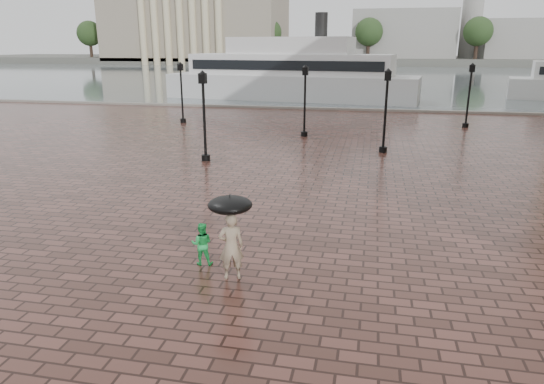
{
  "coord_description": "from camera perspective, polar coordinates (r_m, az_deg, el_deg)",
  "views": [
    {
      "loc": [
        2.29,
        -13.26,
        5.7
      ],
      "look_at": [
        -0.58,
        0.65,
        1.4
      ],
      "focal_mm": 32.0,
      "sensor_mm": 36.0,
      "label": 1
    }
  ],
  "objects": [
    {
      "name": "harbour_water",
      "position": [
        105.44,
        10.69,
        13.47
      ],
      "size": [
        240.0,
        240.0,
        0.0
      ],
      "primitive_type": "plane",
      "color": "#4A565A",
      "rests_on": "ground"
    },
    {
      "name": "ferry_near",
      "position": [
        54.57,
        2.22,
        13.69
      ],
      "size": [
        28.02,
        10.17,
        8.98
      ],
      "rotation": [
        0.0,
        0.0,
        -0.13
      ],
      "color": "#BCBCBC",
      "rests_on": "ground"
    },
    {
      "name": "ground",
      "position": [
        14.61,
        1.71,
        -6.12
      ],
      "size": [
        300.0,
        300.0,
        0.0
      ],
      "primitive_type": "plane",
      "color": "#39201A",
      "rests_on": "ground"
    },
    {
      "name": "distant_skyline",
      "position": [
        169.62,
        28.56,
        16.18
      ],
      "size": [
        102.5,
        22.0,
        33.0
      ],
      "color": "gray",
      "rests_on": "ground"
    },
    {
      "name": "adult_pedestrian",
      "position": [
        12.26,
        -4.83,
        -6.4
      ],
      "size": [
        0.74,
        0.62,
        1.75
      ],
      "primitive_type": "imported",
      "rotation": [
        0.0,
        0.0,
        3.51
      ],
      "color": "gray",
      "rests_on": "ground"
    },
    {
      "name": "far_shore",
      "position": [
        173.34,
        11.28,
        14.99
      ],
      "size": [
        300.0,
        60.0,
        2.0
      ],
      "primitive_type": "cube",
      "color": "#4C4C47",
      "rests_on": "ground"
    },
    {
      "name": "child_pedestrian",
      "position": [
        13.24,
        -8.26,
        -6.05
      ],
      "size": [
        0.65,
        0.55,
        1.18
      ],
      "primitive_type": "imported",
      "rotation": [
        0.0,
        0.0,
        3.34
      ],
      "color": "green",
      "rests_on": "ground"
    },
    {
      "name": "quay_edge",
      "position": [
        45.67,
        8.81,
        9.49
      ],
      "size": [
        80.0,
        0.6,
        0.3
      ],
      "primitive_type": "cube",
      "color": "slate",
      "rests_on": "ground"
    },
    {
      "name": "street_lamps",
      "position": [
        31.29,
        4.52,
        10.61
      ],
      "size": [
        21.44,
        14.44,
        4.4
      ],
      "color": "black",
      "rests_on": "ground"
    },
    {
      "name": "umbrella",
      "position": [
        11.87,
        -4.96,
        -1.52
      ],
      "size": [
        1.1,
        1.1,
        1.16
      ],
      "color": "black",
      "rests_on": "ground"
    },
    {
      "name": "museum",
      "position": [
        168.14,
        -8.79,
        19.47
      ],
      "size": [
        57.0,
        32.5,
        26.0
      ],
      "color": "gray",
      "rests_on": "ground"
    },
    {
      "name": "far_trees",
      "position": [
        151.32,
        11.34,
        17.95
      ],
      "size": [
        188.0,
        8.0,
        13.5
      ],
      "color": "#2D2119",
      "rests_on": "ground"
    }
  ]
}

